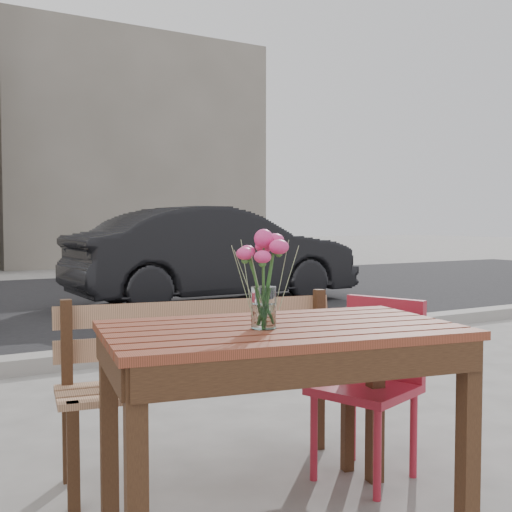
# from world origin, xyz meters

# --- Properties ---
(main_table) EXTENTS (1.33, 0.93, 0.75)m
(main_table) POSITION_xyz_m (0.19, -0.04, 0.63)
(main_table) COLOR #5C2C18
(main_table) RESTS_ON ground
(main_bench) EXTENTS (1.34, 0.62, 0.80)m
(main_bench) POSITION_xyz_m (0.23, 0.64, 0.49)
(main_bench) COLOR #896146
(main_bench) RESTS_ON ground
(red_chair) EXTENTS (0.48, 0.48, 0.77)m
(red_chair) POSITION_xyz_m (0.84, 0.22, 0.45)
(red_chair) COLOR #A21E30
(red_chair) RESTS_ON ground
(main_vase) EXTENTS (0.18, 0.18, 0.33)m
(main_vase) POSITION_xyz_m (0.10, -0.06, 0.96)
(main_vase) COLOR white
(main_vase) RESTS_ON main_table
(parked_car) EXTENTS (3.99, 1.40, 1.31)m
(parked_car) POSITION_xyz_m (3.00, 5.96, 0.66)
(parked_car) COLOR black
(parked_car) RESTS_ON ground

